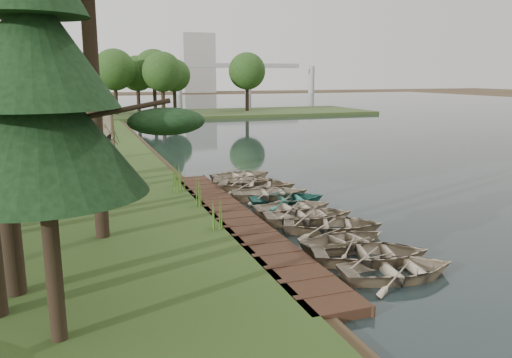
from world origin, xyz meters
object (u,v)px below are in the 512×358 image
object	(u,v)px
stored_rowboat	(113,169)
pine_tree	(37,84)
boardwalk	(236,221)
rowboat_1	(371,251)
rowboat_0	(398,266)
rowboat_2	(346,238)

from	to	relation	value
stored_rowboat	pine_tree	distance (m)	17.43
stored_rowboat	pine_tree	world-z (taller)	pine_tree
boardwalk	stored_rowboat	size ratio (longest dim) A/B	4.56
boardwalk	rowboat_1	xyz separation A→B (m)	(2.56, -5.05, 0.26)
rowboat_1	stored_rowboat	size ratio (longest dim) A/B	0.99
rowboat_1	stored_rowboat	distance (m)	15.89
boardwalk	rowboat_0	xyz separation A→B (m)	(2.63, -6.30, 0.24)
rowboat_0	rowboat_1	size ratio (longest dim) A/B	0.94
rowboat_2	stored_rowboat	xyz separation A→B (m)	(-6.22, 13.25, 0.30)
rowboat_0	stored_rowboat	xyz separation A→B (m)	(-6.33, 15.84, 0.27)
pine_tree	boardwalk	bearing A→B (deg)	49.97
stored_rowboat	rowboat_0	bearing A→B (deg)	-147.87
boardwalk	rowboat_1	world-z (taller)	rowboat_1
boardwalk	stored_rowboat	world-z (taller)	stored_rowboat
boardwalk	rowboat_1	distance (m)	5.67
rowboat_0	stored_rowboat	bearing A→B (deg)	29.64
rowboat_2	pine_tree	bearing A→B (deg)	102.39
boardwalk	stored_rowboat	xyz separation A→B (m)	(-3.70, 9.55, 0.51)
rowboat_1	pine_tree	world-z (taller)	pine_tree
stored_rowboat	pine_tree	bearing A→B (deg)	-177.38
rowboat_1	boardwalk	bearing A→B (deg)	43.60
pine_tree	stored_rowboat	bearing A→B (deg)	82.27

